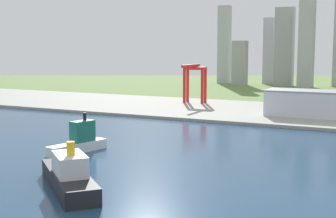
{
  "coord_description": "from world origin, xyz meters",
  "views": [
    {
      "loc": [
        78.94,
        76.1,
        57.51
      ],
      "look_at": [
        -9.93,
        253.65,
        32.37
      ],
      "focal_mm": 52.29,
      "sensor_mm": 36.0,
      "label": 1
    }
  ],
  "objects_px": {
    "ferry_boat": "(79,141)",
    "port_crane_red": "(194,76)",
    "warehouse_main": "(309,103)",
    "cargo_ship": "(69,176)"
  },
  "relations": [
    {
      "from": "warehouse_main",
      "to": "cargo_ship",
      "type": "bearing_deg",
      "value": -101.31
    },
    {
      "from": "ferry_boat",
      "to": "port_crane_red",
      "type": "relative_size",
      "value": 0.97
    },
    {
      "from": "ferry_boat",
      "to": "warehouse_main",
      "type": "relative_size",
      "value": 0.57
    },
    {
      "from": "port_crane_red",
      "to": "warehouse_main",
      "type": "relative_size",
      "value": 0.58
    },
    {
      "from": "cargo_ship",
      "to": "warehouse_main",
      "type": "xyz_separation_m",
      "value": [
        48.87,
        244.27,
        7.2
      ]
    },
    {
      "from": "cargo_ship",
      "to": "ferry_boat",
      "type": "distance_m",
      "value": 72.45
    },
    {
      "from": "ferry_boat",
      "to": "warehouse_main",
      "type": "height_order",
      "value": "warehouse_main"
    },
    {
      "from": "cargo_ship",
      "to": "warehouse_main",
      "type": "relative_size",
      "value": 0.76
    },
    {
      "from": "cargo_ship",
      "to": "ferry_boat",
      "type": "relative_size",
      "value": 1.34
    },
    {
      "from": "cargo_ship",
      "to": "warehouse_main",
      "type": "distance_m",
      "value": 249.22
    }
  ]
}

